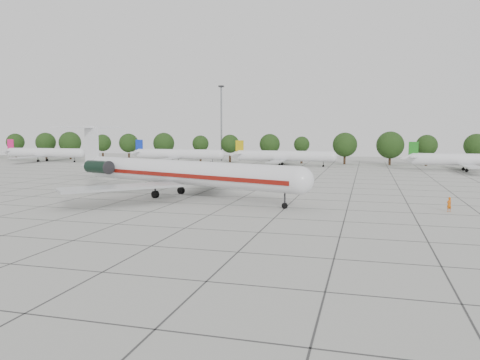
{
  "coord_description": "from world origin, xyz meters",
  "views": [
    {
      "loc": [
        18.34,
        -61.23,
        10.23
      ],
      "look_at": [
        1.59,
        0.26,
        3.5
      ],
      "focal_mm": 35.0,
      "sensor_mm": 36.0,
      "label": 1
    }
  ],
  "objects_px": {
    "bg_airliner_b": "(178,154)",
    "floodlight_mast": "(221,119)",
    "main_airliner": "(171,171)",
    "bg_airliner_c": "(284,156)",
    "bg_airliner_a": "(44,153)",
    "bg_airliner_d": "(469,160)",
    "ground_crew": "(449,204)"
  },
  "relations": [
    {
      "from": "bg_airliner_b",
      "to": "floodlight_mast",
      "type": "relative_size",
      "value": 1.11
    },
    {
      "from": "bg_airliner_c",
      "to": "bg_airliner_b",
      "type": "bearing_deg",
      "value": 176.65
    },
    {
      "from": "ground_crew",
      "to": "bg_airliner_b",
      "type": "distance_m",
      "value": 98.86
    },
    {
      "from": "bg_airliner_a",
      "to": "bg_airliner_d",
      "type": "xyz_separation_m",
      "value": [
        128.24,
        -4.05,
        0.0
      ]
    },
    {
      "from": "bg_airliner_b",
      "to": "floodlight_mast",
      "type": "height_order",
      "value": "floodlight_mast"
    },
    {
      "from": "bg_airliner_a",
      "to": "bg_airliner_b",
      "type": "height_order",
      "value": "same"
    },
    {
      "from": "main_airliner",
      "to": "bg_airliner_b",
      "type": "bearing_deg",
      "value": 132.18
    },
    {
      "from": "bg_airliner_a",
      "to": "bg_airliner_b",
      "type": "bearing_deg",
      "value": 4.03
    },
    {
      "from": "ground_crew",
      "to": "floodlight_mast",
      "type": "height_order",
      "value": "floodlight_mast"
    },
    {
      "from": "ground_crew",
      "to": "bg_airliner_b",
      "type": "xyz_separation_m",
      "value": [
        -67.32,
        72.37,
        1.98
      ]
    },
    {
      "from": "bg_airliner_c",
      "to": "floodlight_mast",
      "type": "distance_m",
      "value": 33.64
    },
    {
      "from": "bg_airliner_b",
      "to": "ground_crew",
      "type": "bearing_deg",
      "value": -47.07
    },
    {
      "from": "main_airliner",
      "to": "bg_airliner_d",
      "type": "height_order",
      "value": "main_airliner"
    },
    {
      "from": "ground_crew",
      "to": "bg_airliner_c",
      "type": "relative_size",
      "value": 0.07
    },
    {
      "from": "main_airliner",
      "to": "bg_airliner_c",
      "type": "height_order",
      "value": "main_airliner"
    },
    {
      "from": "main_airliner",
      "to": "bg_airliner_a",
      "type": "distance_m",
      "value": 98.69
    },
    {
      "from": "bg_airliner_b",
      "to": "bg_airliner_c",
      "type": "bearing_deg",
      "value": -3.35
    },
    {
      "from": "bg_airliner_a",
      "to": "floodlight_mast",
      "type": "xyz_separation_m",
      "value": [
        55.13,
        20.7,
        11.37
      ]
    },
    {
      "from": "bg_airliner_a",
      "to": "bg_airliner_b",
      "type": "xyz_separation_m",
      "value": [
        46.35,
        3.26,
        0.0
      ]
    },
    {
      "from": "bg_airliner_b",
      "to": "floodlight_mast",
      "type": "bearing_deg",
      "value": 63.25
    },
    {
      "from": "main_airliner",
      "to": "bg_airliner_c",
      "type": "bearing_deg",
      "value": 104.92
    },
    {
      "from": "main_airliner",
      "to": "floodlight_mast",
      "type": "xyz_separation_m",
      "value": [
        -18.91,
        85.93,
        10.37
      ]
    },
    {
      "from": "bg_airliner_a",
      "to": "ground_crew",
      "type": "bearing_deg",
      "value": -31.3
    },
    {
      "from": "floodlight_mast",
      "to": "bg_airliner_c",
      "type": "bearing_deg",
      "value": -37.82
    },
    {
      "from": "bg_airliner_c",
      "to": "bg_airliner_d",
      "type": "xyz_separation_m",
      "value": [
        48.09,
        -5.33,
        0.0
      ]
    },
    {
      "from": "bg_airliner_d",
      "to": "bg_airliner_c",
      "type": "bearing_deg",
      "value": 173.67
    },
    {
      "from": "bg_airliner_d",
      "to": "bg_airliner_a",
      "type": "bearing_deg",
      "value": 178.19
    },
    {
      "from": "ground_crew",
      "to": "main_airliner",
      "type": "bearing_deg",
      "value": -37.8
    },
    {
      "from": "bg_airliner_a",
      "to": "bg_airliner_c",
      "type": "bearing_deg",
      "value": 0.92
    },
    {
      "from": "ground_crew",
      "to": "bg_airliner_c",
      "type": "bearing_deg",
      "value": -96.76
    },
    {
      "from": "main_airliner",
      "to": "bg_airliner_d",
      "type": "xyz_separation_m",
      "value": [
        54.2,
        61.19,
        -1.01
      ]
    },
    {
      "from": "bg_airliner_d",
      "to": "ground_crew",
      "type": "bearing_deg",
      "value": -102.63
    }
  ]
}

